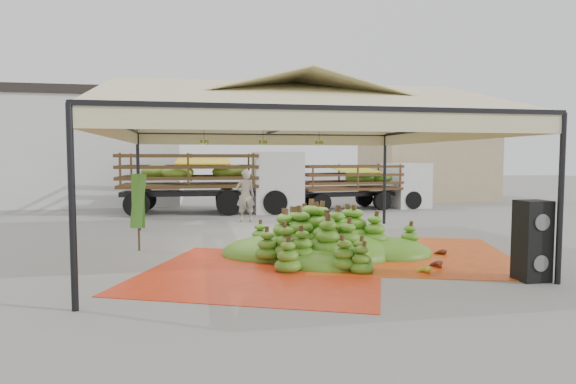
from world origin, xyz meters
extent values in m
plane|color=slate|center=(0.00, 0.00, 0.00)|extent=(90.00, 90.00, 0.00)
cylinder|color=black|center=(-4.00, -4.00, 1.50)|extent=(0.10, 0.10, 3.00)
cylinder|color=black|center=(4.00, -4.00, 1.50)|extent=(0.10, 0.10, 3.00)
cylinder|color=black|center=(-4.00, 4.00, 1.50)|extent=(0.10, 0.10, 3.00)
cylinder|color=black|center=(4.00, 4.00, 1.50)|extent=(0.10, 0.10, 3.00)
pyramid|color=beige|center=(0.00, 0.00, 3.50)|extent=(8.00, 8.00, 1.00)
cube|color=black|center=(0.00, 0.00, 3.00)|extent=(8.00, 8.00, 0.08)
cube|color=beige|center=(0.00, 0.00, 2.82)|extent=(8.00, 8.00, 0.36)
cube|color=silver|center=(-10.00, 14.00, 2.50)|extent=(14.00, 6.00, 5.00)
cube|color=black|center=(-10.00, 14.00, 5.20)|extent=(14.30, 6.30, 0.40)
cube|color=tan|center=(10.00, 13.00, 1.80)|extent=(6.00, 5.00, 3.60)
cube|color=navy|center=(10.00, 13.00, 3.85)|extent=(6.30, 5.30, 0.50)
cube|color=red|center=(-1.01, -2.18, 0.01)|extent=(5.80, 5.68, 0.01)
cube|color=#E04F15|center=(2.57, -1.03, 0.01)|extent=(5.62, 5.76, 0.01)
ellipsoid|color=#3B7318|center=(0.81, -0.70, 0.54)|extent=(6.26, 5.79, 1.08)
ellipsoid|color=gold|center=(-0.24, -1.45, 0.09)|extent=(0.44, 0.37, 0.19)
ellipsoid|color=gold|center=(1.98, -2.88, 0.10)|extent=(0.53, 0.48, 0.20)
ellipsoid|color=maroon|center=(2.42, -2.47, 0.11)|extent=(0.51, 0.43, 0.22)
ellipsoid|color=#562513|center=(3.18, -1.32, 0.09)|extent=(0.51, 0.47, 0.19)
ellipsoid|color=#3F7A19|center=(0.23, -1.62, 0.11)|extent=(0.56, 0.48, 0.23)
ellipsoid|color=#507C19|center=(-2.04, 1.09, 2.62)|extent=(0.24, 0.24, 0.20)
ellipsoid|color=#507C19|center=(-0.54, 1.09, 2.62)|extent=(0.24, 0.24, 0.20)
ellipsoid|color=#507C19|center=(0.96, 1.09, 2.62)|extent=(0.24, 0.24, 0.20)
cube|color=black|center=(3.70, -3.70, 0.36)|extent=(0.54, 0.47, 0.73)
cube|color=black|center=(3.70, -3.70, 1.09)|extent=(0.54, 0.47, 0.73)
imported|color=gray|center=(-0.56, 5.47, 0.91)|extent=(0.70, 0.50, 1.82)
cube|color=#462D17|center=(-2.51, 8.51, 1.13)|extent=(5.46, 2.65, 0.13)
cube|color=silver|center=(1.04, 8.40, 1.24)|extent=(2.01, 2.43, 2.47)
cylinder|color=black|center=(-4.48, 7.50, 0.48)|extent=(0.98, 0.35, 0.97)
cylinder|color=black|center=(-4.41, 9.65, 0.48)|extent=(0.98, 0.35, 0.97)
cylinder|color=black|center=(-1.04, 7.39, 0.48)|extent=(0.98, 0.35, 0.97)
cylinder|color=black|center=(-0.97, 9.54, 0.48)|extent=(0.98, 0.35, 0.97)
cylinder|color=black|center=(0.79, 7.33, 0.48)|extent=(0.98, 0.35, 0.97)
cylinder|color=black|center=(0.86, 9.48, 0.48)|extent=(0.98, 0.35, 0.97)
ellipsoid|color=#497418|center=(-2.51, 8.51, 1.67)|extent=(4.36, 2.07, 0.75)
cube|color=yellow|center=(-1.97, 8.49, 2.10)|extent=(2.22, 2.21, 0.27)
cube|color=#52341B|center=(4.27, 8.83, 0.91)|extent=(4.54, 2.47, 0.10)
cube|color=silver|center=(7.12, 9.14, 1.00)|extent=(1.77, 2.07, 2.00)
cylinder|color=black|center=(2.81, 7.79, 0.39)|extent=(0.81, 0.35, 0.78)
cylinder|color=black|center=(2.62, 9.52, 0.39)|extent=(0.81, 0.35, 0.78)
cylinder|color=black|center=(5.57, 8.10, 0.39)|extent=(0.81, 0.35, 0.78)
cylinder|color=black|center=(5.38, 9.82, 0.39)|extent=(0.81, 0.35, 0.78)
cylinder|color=black|center=(7.04, 8.26, 0.39)|extent=(0.81, 0.35, 0.78)
cylinder|color=black|center=(6.85, 9.99, 0.39)|extent=(0.81, 0.35, 0.78)
ellipsoid|color=#347418|center=(4.27, 8.83, 1.35)|extent=(3.63, 1.94, 0.61)
cube|color=#BECC16|center=(4.70, 8.87, 1.69)|extent=(1.92, 1.91, 0.22)
camera|label=1|loc=(-2.24, -11.31, 2.21)|focal=30.00mm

